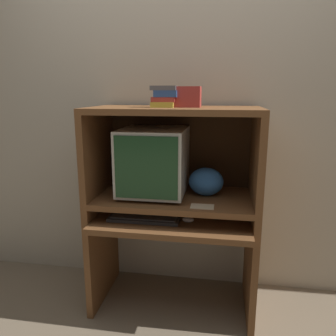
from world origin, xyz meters
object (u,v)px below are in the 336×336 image
at_px(mouse, 188,220).
at_px(book_stack, 164,96).
at_px(crt_monitor, 154,161).
at_px(storage_box, 186,97).
at_px(keyboard, 144,218).
at_px(snack_bag, 206,182).

height_order(mouse, book_stack, book_stack).
height_order(crt_monitor, storage_box, storage_box).
distance_m(mouse, storage_box, 0.74).
relative_size(crt_monitor, book_stack, 2.94).
distance_m(keyboard, storage_box, 0.78).
xyz_separation_m(book_stack, storage_box, (0.12, 0.05, -0.00)).
relative_size(crt_monitor, snack_bag, 2.10).
distance_m(crt_monitor, mouse, 0.43).
distance_m(book_stack, storage_box, 0.13).
distance_m(keyboard, book_stack, 0.75).
distance_m(crt_monitor, storage_box, 0.45).
distance_m(crt_monitor, snack_bag, 0.36).
relative_size(snack_bag, book_stack, 1.40).
relative_size(mouse, snack_bag, 0.32).
height_order(snack_bag, book_stack, book_stack).
height_order(crt_monitor, book_stack, book_stack).
distance_m(snack_bag, book_stack, 0.60).
distance_m(snack_bag, storage_box, 0.55).
height_order(keyboard, mouse, mouse).
xyz_separation_m(mouse, storage_box, (-0.04, 0.15, 0.73)).
xyz_separation_m(mouse, book_stack, (-0.16, 0.09, 0.73)).
relative_size(mouse, storage_box, 0.41).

